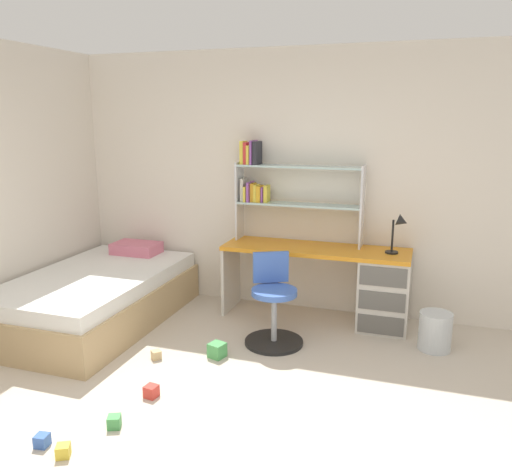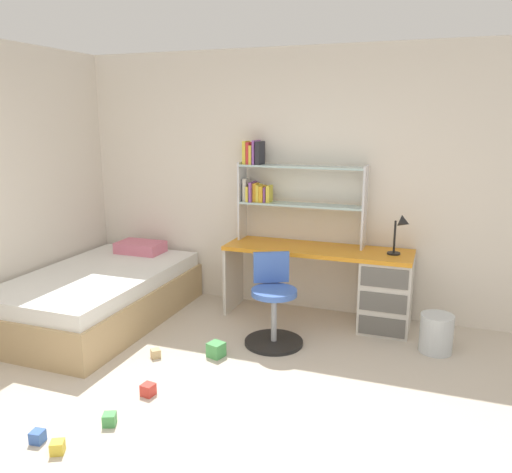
{
  "view_description": "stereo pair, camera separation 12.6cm",
  "coord_description": "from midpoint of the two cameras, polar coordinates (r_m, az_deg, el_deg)",
  "views": [
    {
      "loc": [
        1.17,
        -2.39,
        1.96
      ],
      "look_at": [
        -0.18,
        1.67,
        0.97
      ],
      "focal_mm": 36.06,
      "sensor_mm": 36.0,
      "label": 1
    },
    {
      "loc": [
        1.29,
        -2.35,
        1.96
      ],
      "look_at": [
        -0.18,
        1.67,
        0.97
      ],
      "focal_mm": 36.06,
      "sensor_mm": 36.0,
      "label": 2
    }
  ],
  "objects": [
    {
      "name": "room_shell",
      "position": [
        4.5,
        -15.89,
        4.32
      ],
      "size": [
        5.91,
        6.33,
        2.64
      ],
      "color": "silver",
      "rests_on": "ground_plane"
    },
    {
      "name": "toy_block_green_5",
      "position": [
        3.67,
        -16.47,
        -19.12
      ],
      "size": [
        0.11,
        0.11,
        0.08
      ],
      "primitive_type": "cube",
      "rotation": [
        0.0,
        0.0,
        1.98
      ],
      "color": "#479E51",
      "rests_on": "ground_plane"
    },
    {
      "name": "toy_block_red_2",
      "position": [
        3.94,
        -12.48,
        -16.43
      ],
      "size": [
        0.1,
        0.1,
        0.09
      ],
      "primitive_type": "cube",
      "rotation": [
        0.0,
        0.0,
        1.43
      ],
      "color": "red",
      "rests_on": "ground_plane"
    },
    {
      "name": "toy_block_blue_1",
      "position": [
        3.64,
        -23.62,
        -20.03
      ],
      "size": [
        0.09,
        0.09,
        0.08
      ],
      "primitive_type": "cube",
      "rotation": [
        0.0,
        0.0,
        0.13
      ],
      "color": "#3860B7",
      "rests_on": "ground_plane"
    },
    {
      "name": "desk_lamp",
      "position": [
        4.83,
        14.93,
        0.95
      ],
      "size": [
        0.2,
        0.17,
        0.38
      ],
      "color": "black",
      "rests_on": "desk"
    },
    {
      "name": "toy_block_natural_4",
      "position": [
        4.48,
        -11.82,
        -12.72
      ],
      "size": [
        0.1,
        0.1,
        0.07
      ],
      "primitive_type": "cube",
      "rotation": [
        0.0,
        0.0,
        0.82
      ],
      "color": "tan",
      "rests_on": "ground_plane"
    },
    {
      "name": "desk",
      "position": [
        5.03,
        11.15,
        -5.16
      ],
      "size": [
        1.8,
        0.54,
        0.73
      ],
      "color": "orange",
      "rests_on": "ground_plane"
    },
    {
      "name": "waste_bin",
      "position": [
        4.74,
        18.52,
        -9.93
      ],
      "size": [
        0.28,
        0.28,
        0.33
      ],
      "primitive_type": "cylinder",
      "color": "silver",
      "rests_on": "ground_plane"
    },
    {
      "name": "swivel_chair",
      "position": [
        4.58,
        1.16,
        -8.02
      ],
      "size": [
        0.52,
        0.52,
        0.8
      ],
      "color": "black",
      "rests_on": "ground_plane"
    },
    {
      "name": "bookshelf_hutch",
      "position": [
        5.15,
        1.92,
        5.75
      ],
      "size": [
        1.27,
        0.22,
        1.01
      ],
      "color": "silver",
      "rests_on": "desk"
    },
    {
      "name": "ground_plane",
      "position": [
        3.32,
        -7.89,
        -23.53
      ],
      "size": [
        5.91,
        6.33,
        0.02
      ],
      "primitive_type": "cube",
      "color": "beige"
    },
    {
      "name": "toy_block_green_3",
      "position": [
        4.43,
        -5.18,
        -12.45
      ],
      "size": [
        0.15,
        0.15,
        0.12
      ],
      "primitive_type": "cube",
      "rotation": [
        0.0,
        0.0,
        2.84
      ],
      "color": "#479E51",
      "rests_on": "ground_plane"
    },
    {
      "name": "toy_block_yellow_0",
      "position": [
        3.51,
        -21.65,
        -21.24
      ],
      "size": [
        0.1,
        0.1,
        0.08
      ],
      "primitive_type": "cube",
      "rotation": [
        0.0,
        0.0,
        0.47
      ],
      "color": "gold",
      "rests_on": "ground_plane"
    },
    {
      "name": "bed_platform",
      "position": [
        5.31,
        -17.96,
        -6.44
      ],
      "size": [
        1.25,
        2.07,
        0.62
      ],
      "color": "tan",
      "rests_on": "ground_plane"
    }
  ]
}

